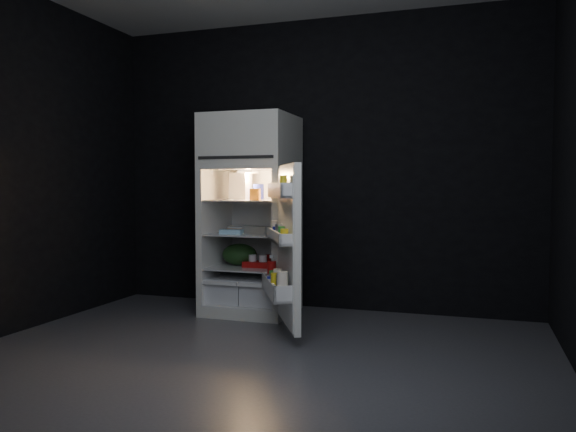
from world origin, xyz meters
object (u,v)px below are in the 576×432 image
(fridge_door, at_px, (285,246))
(refrigerator, at_px, (252,207))
(milk_jug, at_px, (241,186))
(egg_carton, at_px, (257,230))
(yogurt_tray, at_px, (259,264))

(fridge_door, bearing_deg, refrigerator, 128.01)
(milk_jug, relative_size, egg_carton, 0.88)
(milk_jug, distance_m, egg_carton, 0.45)
(refrigerator, distance_m, milk_jug, 0.22)
(milk_jug, xyz_separation_m, egg_carton, (0.20, -0.10, -0.38))
(refrigerator, xyz_separation_m, egg_carton, (0.11, -0.14, -0.19))
(yogurt_tray, bearing_deg, egg_carton, -81.30)
(refrigerator, relative_size, yogurt_tray, 6.64)
(milk_jug, relative_size, yogurt_tray, 0.90)
(refrigerator, height_order, milk_jug, refrigerator)
(refrigerator, bearing_deg, egg_carton, -52.98)
(refrigerator, height_order, egg_carton, refrigerator)
(refrigerator, xyz_separation_m, yogurt_tray, (0.10, -0.09, -0.50))
(refrigerator, relative_size, fridge_door, 1.46)
(refrigerator, distance_m, fridge_door, 0.94)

